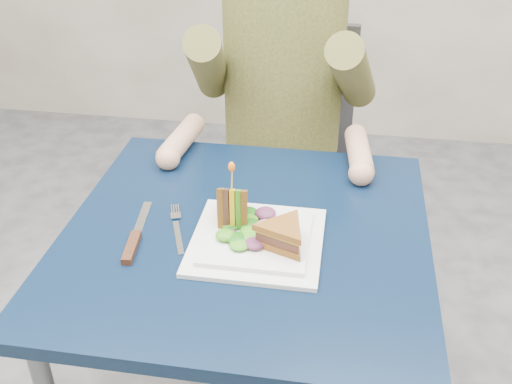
% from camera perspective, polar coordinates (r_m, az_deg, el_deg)
% --- Properties ---
extents(table, '(0.75, 0.75, 0.73)m').
position_cam_1_polar(table, '(1.29, -0.96, -6.56)').
color(table, black).
rests_on(table, ground).
extents(chair, '(0.42, 0.40, 0.93)m').
position_cam_1_polar(chair, '(1.95, 2.73, 3.92)').
color(chair, '#47474C').
rests_on(chair, ground).
extents(diner, '(0.54, 0.59, 0.74)m').
position_cam_1_polar(diner, '(1.70, 2.60, 13.37)').
color(diner, brown).
rests_on(diner, chair).
extents(plate, '(0.26, 0.26, 0.02)m').
position_cam_1_polar(plate, '(1.20, 0.09, -4.58)').
color(plate, white).
rests_on(plate, table).
extents(sandwich_flat, '(0.16, 0.16, 0.05)m').
position_cam_1_polar(sandwich_flat, '(1.15, 2.61, -4.12)').
color(sandwich_flat, brown).
rests_on(sandwich_flat, plate).
extents(sandwich_upright, '(0.08, 0.14, 0.14)m').
position_cam_1_polar(sandwich_upright, '(1.22, -2.25, -1.37)').
color(sandwich_upright, brown).
rests_on(sandwich_upright, plate).
extents(fork, '(0.07, 0.17, 0.01)m').
position_cam_1_polar(fork, '(1.25, -7.49, -3.57)').
color(fork, silver).
rests_on(fork, table).
extents(knife, '(0.05, 0.22, 0.02)m').
position_cam_1_polar(knife, '(1.22, -11.58, -4.67)').
color(knife, silver).
rests_on(knife, table).
extents(toothpick, '(0.01, 0.01, 0.06)m').
position_cam_1_polar(toothpick, '(1.18, -2.31, 1.22)').
color(toothpick, tan).
rests_on(toothpick, sandwich_upright).
extents(toothpick_frill, '(0.01, 0.01, 0.02)m').
position_cam_1_polar(toothpick_frill, '(1.17, -2.34, 2.40)').
color(toothpick_frill, orange).
rests_on(toothpick_frill, sandwich_upright).
extents(lettuce_spill, '(0.15, 0.13, 0.02)m').
position_cam_1_polar(lettuce_spill, '(1.19, 0.41, -3.51)').
color(lettuce_spill, '#337A14').
rests_on(lettuce_spill, plate).
extents(onion_ring, '(0.04, 0.04, 0.02)m').
position_cam_1_polar(onion_ring, '(1.19, 0.85, -3.50)').
color(onion_ring, '#9E4C7A').
rests_on(onion_ring, plate).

